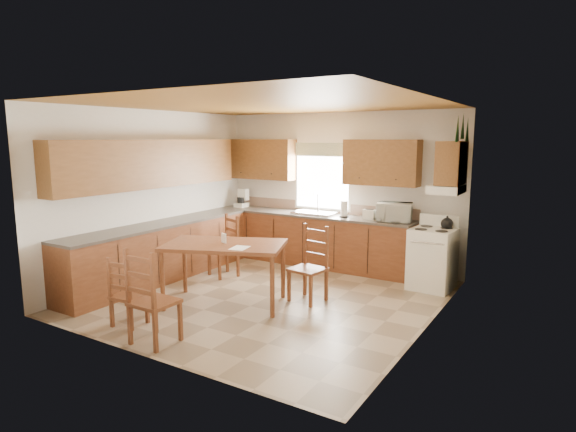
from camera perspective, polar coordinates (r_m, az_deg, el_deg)
The scene contains 35 objects.
floor at distance 6.99m, azimuth -2.36°, elevation -9.58°, with size 4.50×4.50×0.00m, color gray.
ceiling at distance 6.64m, azimuth -2.52°, elevation 13.08°, with size 4.50×4.50×0.00m, color #946223.
wall_left at distance 8.15m, azimuth -15.71°, elevation 2.51°, with size 4.50×4.50×0.00m, color silver.
wall_right at distance 5.75m, azimuth 16.51°, elevation -0.19°, with size 4.50×4.50×0.00m, color silver.
wall_back at distance 8.63m, azimuth 5.93°, elevation 3.17°, with size 4.50×4.50×0.00m, color silver.
wall_front at distance 5.00m, azimuth -16.97°, elevation -1.59°, with size 4.50×4.50×0.00m, color silver.
lower_cab_back at distance 8.68m, azimuth 2.74°, elevation -2.85°, with size 3.75×0.60×0.88m, color brown.
lower_cab_left at distance 7.98m, azimuth -14.74°, elevation -4.21°, with size 0.60×3.60×0.88m, color brown.
counter_back at distance 8.59m, azimuth 2.76°, elevation 0.15°, with size 3.75×0.63×0.04m, color #4A433D.
counter_left at distance 7.89m, azimuth -14.88°, elevation -0.96°, with size 0.63×3.60×0.04m, color #4A433D.
backsplash at distance 8.83m, azimuth 3.67°, elevation 1.11°, with size 3.75×0.01×0.18m, color #896C5A.
upper_cab_back_left at distance 9.22m, azimuth -3.23°, elevation 6.74°, with size 1.41×0.33×0.75m, color brown.
upper_cab_back_right at distance 8.10m, azimuth 11.02°, elevation 6.24°, with size 1.25×0.33×0.75m, color brown.
upper_cab_left at distance 7.88m, azimuth -15.85°, elevation 5.98°, with size 0.33×3.60×0.75m, color brown.
upper_cab_stove at distance 7.33m, azimuth 18.80°, elevation 5.98°, with size 0.33×0.62×0.62m, color brown.
range_hood at distance 7.37m, azimuth 18.27°, elevation 3.05°, with size 0.44×0.62×0.12m, color silver.
window_frame at distance 8.72m, azimuth 4.08°, elevation 4.57°, with size 1.13×0.02×1.18m, color silver.
window_pane at distance 8.71m, azimuth 4.07°, elevation 4.57°, with size 1.05×0.01×1.10m, color white.
window_valance at distance 8.66m, azimuth 4.03°, elevation 7.86°, with size 1.19×0.01×0.24m, color #4F673D.
sink_basin at distance 8.55m, azimuth 3.20°, elevation 0.38°, with size 0.75×0.45×0.04m, color silver.
pine_decal_a at distance 6.98m, azimuth 19.47°, elevation 9.75°, with size 0.22×0.22×0.36m, color #143B12.
pine_decal_b at distance 7.30m, azimuth 20.03°, elevation 9.99°, with size 0.22×0.22×0.36m, color #143B12.
pine_decal_c at distance 7.61m, azimuth 20.51°, elevation 9.61°, with size 0.22×0.22×0.36m, color #143B12.
stove at distance 7.58m, azimuth 16.74°, elevation -4.95°, with size 0.61×0.62×0.90m, color silver.
coffeemaker at distance 9.44m, azimuth -5.54°, elevation 2.09°, with size 0.20×0.24×0.34m, color silver.
paper_towel at distance 8.24m, azimuth 6.67°, elevation 0.82°, with size 0.12×0.12×0.27m, color white.
toaster at distance 8.07m, azimuth 9.64°, elevation 0.17°, with size 0.20×0.13×0.16m, color silver.
microwave at distance 7.94m, azimuth 12.48°, elevation 0.44°, with size 0.50×0.36×0.30m, color silver.
dining_table at distance 6.65m, azimuth -7.47°, elevation -6.81°, with size 1.59×0.91×0.85m, color brown.
chair_near_left at distance 5.55m, azimuth -15.59°, elevation -9.11°, with size 0.45×0.43×1.08m, color brown.
chair_near_right at distance 6.18m, azimuth -18.37°, elevation -8.46°, with size 0.36×0.34×0.85m, color brown.
chair_far_left at distance 7.97m, azimuth -7.69°, elevation -3.58°, with size 0.42×0.40×1.00m, color brown.
chair_far_right at distance 6.69m, azimuth 2.36°, elevation -5.76°, with size 0.44×0.42×1.05m, color brown.
table_paper at distance 6.25m, azimuth -5.77°, elevation -3.78°, with size 0.20×0.27×0.00m, color white.
table_card at distance 6.58m, azimuth -7.61°, elevation -2.61°, with size 0.10×0.02×0.13m, color white.
Camera 1 is at (3.70, -5.49, 2.25)m, focal length 30.00 mm.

